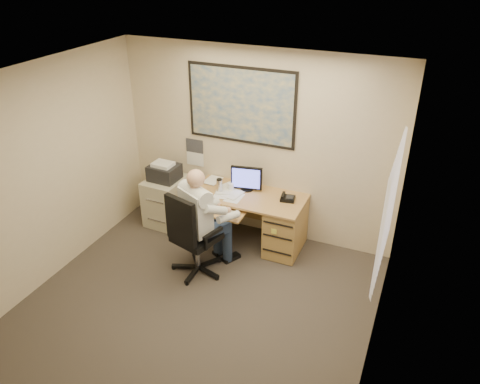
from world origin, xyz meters
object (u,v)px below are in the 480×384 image
at_px(desk, 270,218).
at_px(person, 197,222).
at_px(office_chair, 196,251).
at_px(filing_cabinet, 166,197).

bearing_deg(desk, person, -126.85).
bearing_deg(person, office_chair, -52.45).
xyz_separation_m(desk, office_chair, (-0.65, -0.97, -0.09)).
xyz_separation_m(filing_cabinet, person, (1.00, -0.88, 0.30)).
distance_m(desk, office_chair, 1.17).
bearing_deg(desk, filing_cabinet, -179.60).
xyz_separation_m(desk, filing_cabinet, (-1.67, -0.01, -0.01)).
relative_size(desk, office_chair, 1.35).
bearing_deg(person, desk, 80.21).
bearing_deg(office_chair, desk, 72.33).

